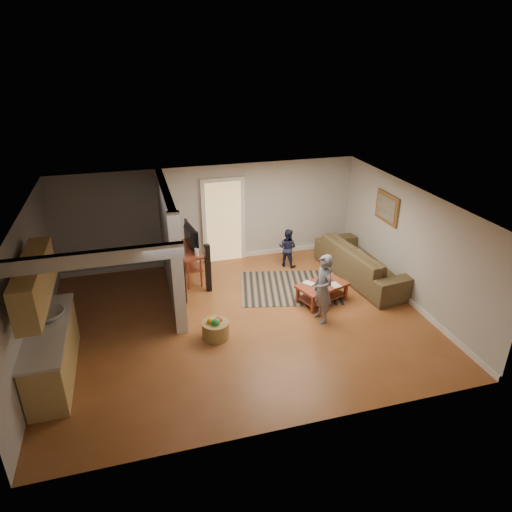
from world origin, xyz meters
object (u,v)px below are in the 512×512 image
at_px(toy_basket, 216,329).
at_px(child, 321,320).
at_px(speaker_left, 184,283).
at_px(speaker_right, 208,268).
at_px(sofa, 362,277).
at_px(tv_console, 188,251).
at_px(toddler, 287,265).
at_px(coffee_table, 322,288).

xyz_separation_m(toy_basket, child, (2.20, 0.03, -0.19)).
xyz_separation_m(speaker_left, speaker_right, (0.60, 0.38, 0.10)).
distance_m(sofa, speaker_left, 4.33).
xyz_separation_m(tv_console, speaker_left, (-0.26, -1.13, -0.23)).
bearing_deg(sofa, tv_console, 67.58).
relative_size(tv_console, speaker_left, 1.35).
bearing_deg(speaker_left, child, -19.49).
height_order(speaker_left, toddler, speaker_left).
xyz_separation_m(speaker_left, toy_basket, (0.40, -1.47, -0.28)).
relative_size(tv_console, toy_basket, 2.48).
bearing_deg(coffee_table, tv_console, 144.80).
distance_m(speaker_right, toy_basket, 1.90).
height_order(speaker_right, child, speaker_right).
height_order(speaker_right, toy_basket, speaker_right).
distance_m(coffee_table, tv_console, 3.26).
bearing_deg(speaker_right, tv_console, 108.10).
distance_m(sofa, speaker_right, 3.76).
height_order(sofa, tv_console, tv_console).
relative_size(speaker_right, child, 0.79).
distance_m(coffee_table, speaker_left, 3.00).
bearing_deg(toddler, speaker_right, 60.74).
relative_size(child, toddler, 1.46).
bearing_deg(child, speaker_right, -138.98).
bearing_deg(sofa, speaker_left, 83.18).
xyz_separation_m(sofa, toy_basket, (-3.90, -1.49, 0.19)).
bearing_deg(coffee_table, speaker_left, 165.75).
distance_m(coffee_table, toy_basket, 2.62).
bearing_deg(sofa, child, 123.56).
bearing_deg(toddler, coffee_table, 136.12).
bearing_deg(toy_basket, tv_console, 92.98).
distance_m(speaker_right, child, 2.77).
bearing_deg(child, sofa, 124.21).
xyz_separation_m(sofa, child, (-1.70, -1.47, 0.00)).
bearing_deg(tv_console, sofa, -23.41).
bearing_deg(tv_console, toddler, -7.82).
height_order(sofa, toy_basket, toy_basket).
height_order(coffee_table, speaker_right, speaker_right).
height_order(coffee_table, toy_basket, coffee_table).
height_order(sofa, child, child).
bearing_deg(speaker_left, speaker_right, 42.19).
xyz_separation_m(tv_console, child, (2.33, -2.57, -0.70)).
relative_size(tv_console, speaker_right, 1.12).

